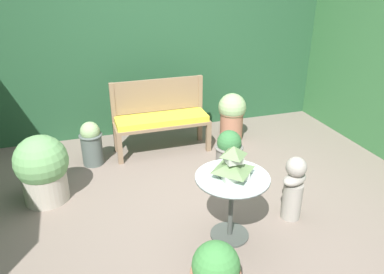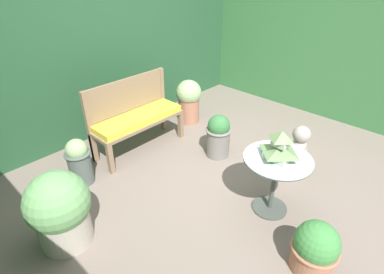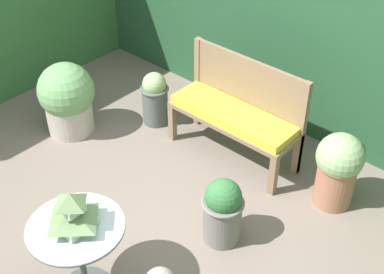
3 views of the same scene
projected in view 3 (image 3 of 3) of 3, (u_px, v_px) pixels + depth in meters
ground at (148, 233)px, 4.22m from camera, size 30.00×30.00×0.00m
foliage_hedge_back at (323, 3)px, 4.90m from camera, size 6.40×0.75×2.36m
garden_bench at (233, 118)px, 4.76m from camera, size 1.22×0.42×0.50m
bench_backrest at (248, 87)px, 4.73m from camera, size 1.22×0.06×0.93m
patio_table at (78, 241)px, 3.50m from camera, size 0.64×0.64×0.63m
pagoda_birdhouse at (73, 213)px, 3.35m from camera, size 0.30×0.30×0.29m
potted_plant_bench_left at (155, 97)px, 5.27m from camera, size 0.29×0.29×0.56m
potted_plant_hedge_corner at (338, 167)px, 4.29m from camera, size 0.39×0.39×0.67m
potted_plant_table_far at (223, 210)px, 4.01m from camera, size 0.33×0.33×0.57m
potted_plant_bench_right at (67, 98)px, 5.11m from camera, size 0.54×0.54×0.73m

